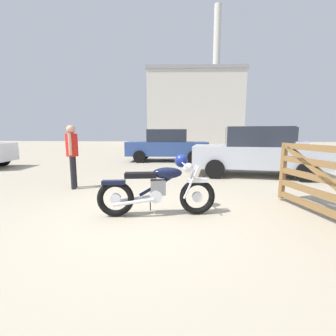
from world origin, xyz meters
name	(u,v)px	position (x,y,z in m)	size (l,w,h in m)	color
ground_plane	(147,215)	(0.00, 0.00, 0.00)	(80.00, 80.00, 0.00)	tan
vintage_motorcycle	(160,188)	(0.24, 0.04, 0.49)	(2.07, 0.76, 1.07)	black
bystander	(72,150)	(-2.30, 1.77, 1.02)	(0.30, 0.44, 1.66)	black
blue_hatchback_right	(255,151)	(2.99, 4.22, 0.84)	(4.36, 2.25, 1.67)	black
dark_sedan_left	(266,144)	(4.90, 9.07, 0.92)	(4.15, 2.39, 1.78)	black
pale_sedan_back	(167,145)	(-0.49, 8.15, 0.84)	(4.30, 2.13, 1.67)	black
industrial_building	(193,108)	(1.12, 33.70, 5.58)	(15.06, 10.44, 20.86)	beige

